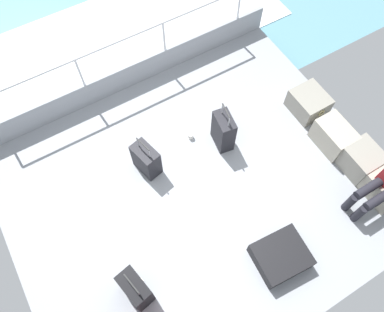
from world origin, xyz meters
The scene contains 12 objects.
ground_plane centered at (0.00, 0.00, -0.03)m, with size 4.40×5.20×0.06m, color gray.
gunwale_port centered at (-2.17, 0.00, 0.23)m, with size 0.06×5.20×0.45m, color gray.
railing_port centered at (-2.17, 0.00, 0.78)m, with size 0.04×4.20×1.02m.
sea_wake centered at (-3.60, 0.00, -0.34)m, with size 12.00×12.00×0.01m.
cargo_crate_0 centered at (-0.30, 2.20, 0.18)m, with size 0.57×0.48×0.35m.
cargo_crate_1 centered at (0.37, 2.11, 0.21)m, with size 0.61×0.39×0.42m.
cargo_crate_2 centered at (0.87, 2.19, 0.21)m, with size 0.53×0.45×0.41m.
suitcase_0 centered at (-0.48, 0.72, 0.31)m, with size 0.41×0.28×0.84m.
suitcase_2 centered at (-0.66, -0.45, 0.26)m, with size 0.44×0.32×0.71m.
suitcase_3 centered at (0.82, -1.36, 0.25)m, with size 0.46×0.32×0.63m.
suitcase_4 centered at (1.38, 0.41, 0.12)m, with size 0.62×0.70×0.24m.
paper_cup centered at (-0.78, 0.35, 0.05)m, with size 0.08×0.08×0.10m, color white.
Camera 1 is at (1.76, -1.14, 5.02)m, focal length 35.50 mm.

